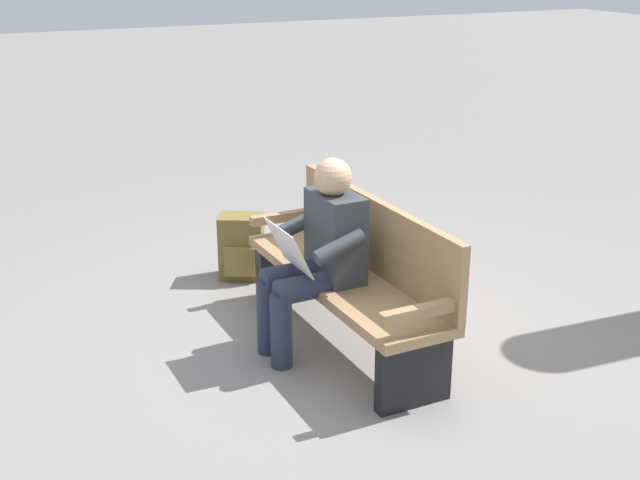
% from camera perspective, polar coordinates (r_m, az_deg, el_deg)
% --- Properties ---
extents(ground_plane, '(40.00, 40.00, 0.00)m').
position_cam_1_polar(ground_plane, '(5.13, 1.53, -7.13)').
color(ground_plane, gray).
extents(bench_near, '(1.81, 0.51, 0.90)m').
position_cam_1_polar(bench_near, '(4.97, 2.30, -2.24)').
color(bench_near, '#9E7A51').
rests_on(bench_near, ground).
extents(person_seated, '(0.58, 0.58, 1.18)m').
position_cam_1_polar(person_seated, '(4.81, -0.13, -0.83)').
color(person_seated, '#33383D').
rests_on(person_seated, ground).
extents(backpack, '(0.36, 0.38, 0.47)m').
position_cam_1_polar(backpack, '(6.05, -5.44, -0.49)').
color(backpack, brown).
rests_on(backpack, ground).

